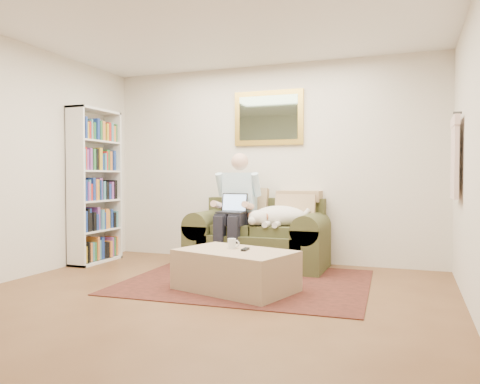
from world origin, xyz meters
The scene contains 12 objects.
room_shell centered at (0.00, 0.35, 1.30)m, with size 4.51×5.00×2.61m.
rug centered at (0.16, 1.17, 0.01)m, with size 2.51×2.01×0.01m, color black.
sofa centered at (0.00, 2.04, 0.29)m, with size 1.69×0.86×1.01m.
seated_man centered at (-0.25, 1.88, 0.71)m, with size 0.56×0.79×1.42m, color #8CC6D8, non-canonical shape.
laptop centered at (-0.25, 1.82, 0.74)m, with size 0.33×0.26×0.24m.
sleeping_dog centered at (0.31, 1.95, 0.65)m, with size 0.70×0.44×0.26m, color white, non-canonical shape.
ottoman centered at (0.18, 0.77, 0.20)m, with size 1.10×0.70×0.40m, color tan.
coffee_mug centered at (0.11, 0.86, 0.45)m, with size 0.08×0.08×0.10m, color white.
tv_remote centered at (0.27, 0.79, 0.41)m, with size 0.05×0.15×0.02m, color black.
bookshelf centered at (-2.10, 1.60, 1.00)m, with size 0.28×0.80×2.00m, color white, non-canonical shape.
wall_mirror centered at (0.00, 2.47, 1.90)m, with size 0.94×0.04×0.72m.
hanging_shirt centered at (2.19, 1.60, 1.35)m, with size 0.06×0.52×0.90m, color beige, non-canonical shape.
Camera 1 is at (1.79, -3.48, 1.11)m, focal length 35.00 mm.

